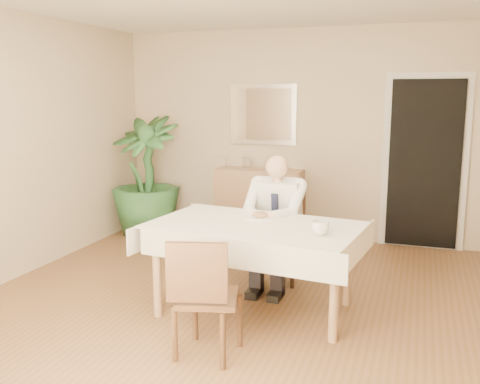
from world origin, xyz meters
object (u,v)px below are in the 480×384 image
(dining_table, at_px, (255,234))
(potted_palm, at_px, (146,177))
(chair_far, at_px, (281,229))
(sideboard, at_px, (259,203))
(coffee_mug, at_px, (320,228))
(chair_near, at_px, (203,292))
(seated_man, at_px, (274,216))

(dining_table, xyz_separation_m, potted_palm, (-2.05, 1.91, 0.10))
(chair_far, relative_size, sideboard, 0.81)
(coffee_mug, xyz_separation_m, sideboard, (-1.22, 2.46, -0.37))
(chair_near, height_order, coffee_mug, chair_near)
(chair_near, bearing_deg, sideboard, 85.13)
(chair_near, relative_size, potted_palm, 0.56)
(chair_far, xyz_separation_m, sideboard, (-0.65, 1.42, -0.06))
(chair_far, distance_m, coffee_mug, 1.23)
(chair_far, xyz_separation_m, seated_man, (-0.00, -0.29, 0.19))
(chair_far, bearing_deg, sideboard, 108.67)
(dining_table, distance_m, sideboard, 2.40)
(dining_table, xyz_separation_m, seated_man, (0.00, 0.59, 0.02))
(chair_near, relative_size, coffee_mug, 6.53)
(dining_table, relative_size, chair_far, 2.07)
(chair_far, bearing_deg, chair_near, -98.75)
(coffee_mug, relative_size, sideboard, 0.12)
(potted_palm, bearing_deg, dining_table, -42.99)
(dining_table, distance_m, seated_man, 0.59)
(dining_table, relative_size, coffee_mug, 13.89)
(coffee_mug, relative_size, potted_palm, 0.09)
(coffee_mug, bearing_deg, sideboard, 116.41)
(dining_table, bearing_deg, chair_near, -88.02)
(chair_far, bearing_deg, potted_palm, 147.20)
(seated_man, relative_size, coffee_mug, 9.41)
(potted_palm, bearing_deg, seated_man, -32.74)
(chair_near, bearing_deg, dining_table, 69.85)
(seated_man, bearing_deg, dining_table, -90.00)
(chair_near, height_order, potted_palm, potted_palm)
(seated_man, xyz_separation_m, potted_palm, (-2.05, 1.32, 0.07))
(chair_near, xyz_separation_m, potted_palm, (-1.97, 2.83, 0.28))
(dining_table, relative_size, seated_man, 1.48)
(sideboard, bearing_deg, coffee_mug, -63.90)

